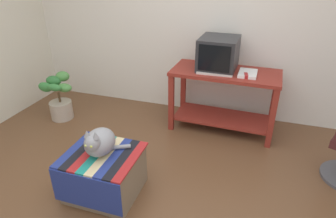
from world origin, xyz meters
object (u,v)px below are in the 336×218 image
Objects in this scene: tv_monitor at (218,54)px; book at (248,73)px; desk at (224,91)px; ottoman_with_blanket at (104,173)px; cat at (99,142)px; keyboard at (215,73)px; potted_plant at (60,98)px; stapler at (246,76)px.

tv_monitor is 0.41m from book.
tv_monitor is at bearing 156.99° from desk.
cat is (-0.01, 0.00, 0.33)m from ottoman_with_blanket.
book is at bearing 10.09° from keyboard.
keyboard is (0.00, -0.18, -0.17)m from tv_monitor.
potted_plant is at bearing 138.98° from ottoman_with_blanket.
desk is 2.05× the size of potted_plant.
desk is 0.36m from book.
potted_plant is (-1.24, 1.08, -0.25)m from cat.
cat is (-0.72, -1.53, -0.40)m from tv_monitor.
stapler reaches higher than keyboard.
keyboard is 2.03m from potted_plant.
desk is 0.44m from tv_monitor.
tv_monitor reaches higher than stapler.
book reaches higher than ottoman_with_blanket.
ottoman_with_blanket is 0.33m from cat.
tv_monitor is 1.79× the size of book.
book is 0.45× the size of ottoman_with_blanket.
stapler is at bearing -27.07° from tv_monitor.
keyboard is at bearing -167.07° from book.
desk is at bearing 48.03° from keyboard.
potted_plant is at bearing -174.00° from keyboard.
tv_monitor is 0.82× the size of potted_plant.
keyboard is 1.63m from ottoman_with_blanket.
desk is at bearing 169.46° from book.
cat is (-0.82, -1.48, 0.03)m from desk.
book is 0.46× the size of potted_plant.
book reaches higher than cat.
book reaches higher than potted_plant.
cat is 3.16× the size of stapler.
cat is 1.66m from potted_plant.
keyboard reaches higher than desk.
book is 2.39m from potted_plant.
potted_plant is (-2.31, -0.34, -0.49)m from book.
stapler is (0.34, -0.01, 0.01)m from keyboard.
cat is at bearing -119.84° from keyboard.
keyboard is 0.64× the size of ottoman_with_blanket.
potted_plant is at bearing 136.65° from cat.
ottoman_with_blanket is 1.65m from potted_plant.
tv_monitor is at bearing 62.75° from cat.
desk is 11.41× the size of stapler.
cat is 1.72m from stapler.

